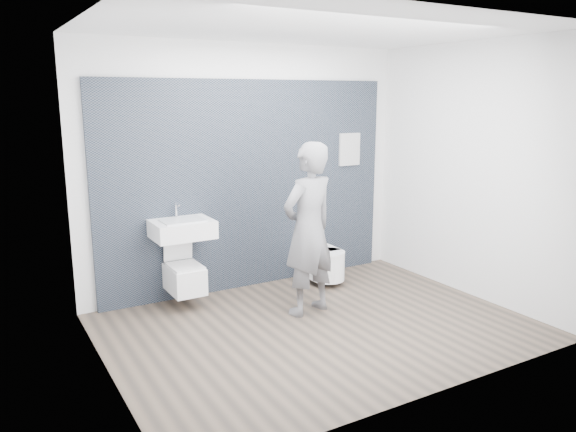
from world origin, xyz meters
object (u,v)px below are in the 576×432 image
washbasin (182,228)px  visitor (308,229)px  toilet_rounded (323,263)px  toilet_square (184,277)px

washbasin → visitor: visitor is taller
toilet_rounded → visitor: (-0.67, -0.73, 0.65)m
toilet_square → visitor: size_ratio=0.37×
toilet_square → toilet_rounded: (1.71, -0.09, -0.08)m
visitor → washbasin: bearing=-51.0°
washbasin → toilet_square: size_ratio=0.94×
toilet_square → visitor: 1.45m
toilet_square → visitor: (1.05, -0.82, 0.56)m
toilet_rounded → toilet_square: bearing=176.9°
washbasin → toilet_square: (0.00, -0.00, -0.53)m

